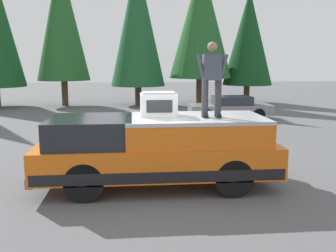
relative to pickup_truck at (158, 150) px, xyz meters
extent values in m
plane|color=#565659|center=(-0.17, 0.21, -0.87)|extent=(90.00, 90.00, 0.00)
cube|color=orange|center=(0.00, 0.01, -0.17)|extent=(2.00, 5.50, 0.70)
cube|color=black|center=(0.00, 0.01, -0.37)|extent=(2.01, 5.39, 0.24)
cube|color=black|center=(0.00, 1.52, 0.48)|extent=(1.84, 1.87, 0.60)
cube|color=orange|center=(0.00, -0.87, 0.44)|extent=(1.92, 3.19, 0.52)
cube|color=#A8AAAF|center=(0.00, -0.87, 0.74)|extent=(1.94, 3.19, 0.08)
cube|color=#232326|center=(0.00, 2.70, -0.44)|extent=(1.96, 0.16, 0.20)
cube|color=#B2B5BA|center=(0.00, -2.68, -0.44)|extent=(1.96, 0.16, 0.20)
cylinder|color=black|center=(-0.85, 1.60, -0.45)|extent=(0.30, 0.84, 0.84)
cylinder|color=black|center=(0.85, 1.60, -0.45)|extent=(0.30, 0.84, 0.84)
cylinder|color=black|center=(-0.85, -1.59, -0.45)|extent=(0.30, 0.84, 0.84)
cylinder|color=black|center=(0.85, -1.59, -0.45)|extent=(0.30, 0.84, 0.84)
cube|color=silver|center=(0.19, -0.04, 1.04)|extent=(0.64, 0.84, 0.52)
cube|color=#2D2D30|center=(-0.13, -0.04, 1.04)|extent=(0.01, 0.59, 0.29)
cube|color=#99999E|center=(0.19, -0.04, 1.32)|extent=(0.58, 0.76, 0.04)
cylinder|color=#333338|center=(-0.16, -1.37, 1.20)|extent=(0.15, 0.15, 0.84)
cube|color=black|center=(-0.20, -1.37, 0.82)|extent=(0.26, 0.11, 0.08)
cylinder|color=#333338|center=(-0.16, -1.07, 1.20)|extent=(0.15, 0.15, 0.84)
cube|color=black|center=(-0.20, -1.07, 0.82)|extent=(0.26, 0.11, 0.08)
cube|color=#474C5B|center=(-0.16, -1.22, 1.91)|extent=(0.24, 0.40, 0.58)
sphere|color=#A37A5B|center=(-0.16, -1.22, 2.36)|extent=(0.22, 0.22, 0.22)
cylinder|color=#474C5B|center=(-0.19, -1.47, 1.91)|extent=(0.09, 0.23, 0.58)
cylinder|color=#474C5B|center=(-0.19, -0.98, 1.91)|extent=(0.09, 0.23, 0.58)
cube|color=gray|center=(10.27, -4.37, -0.38)|extent=(1.64, 4.10, 0.50)
cube|color=#282D38|center=(10.27, -4.47, 0.08)|extent=(1.31, 1.89, 0.42)
cylinder|color=black|center=(9.55, -3.10, -0.56)|extent=(0.20, 0.62, 0.62)
cylinder|color=black|center=(10.99, -3.10, -0.56)|extent=(0.20, 0.62, 0.62)
cylinder|color=black|center=(9.55, -5.64, -0.56)|extent=(0.20, 0.62, 0.62)
cylinder|color=black|center=(10.99, -5.64, -0.56)|extent=(0.20, 0.62, 0.62)
cylinder|color=#4C3826|center=(17.56, -7.44, -0.24)|extent=(0.41, 0.41, 1.28)
cone|color=#14421E|center=(17.56, -7.44, 3.60)|extent=(3.38, 3.38, 6.40)
cylinder|color=#4C3826|center=(17.07, -4.04, 0.02)|extent=(0.50, 0.50, 1.79)
cone|color=#235B28|center=(17.07, -4.04, 4.68)|extent=(4.15, 4.15, 7.52)
cylinder|color=#4C3826|center=(17.13, 0.12, -0.23)|extent=(0.43, 0.43, 1.28)
cone|color=#1E562D|center=(17.13, 0.12, 4.48)|extent=(3.56, 3.56, 8.14)
cylinder|color=#4C3826|center=(17.06, 4.93, -0.04)|extent=(0.41, 0.41, 1.67)
cone|color=#235B28|center=(17.06, 4.93, 4.68)|extent=(3.38, 3.38, 7.76)
camera|label=1|loc=(-8.73, 0.59, 2.05)|focal=41.19mm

